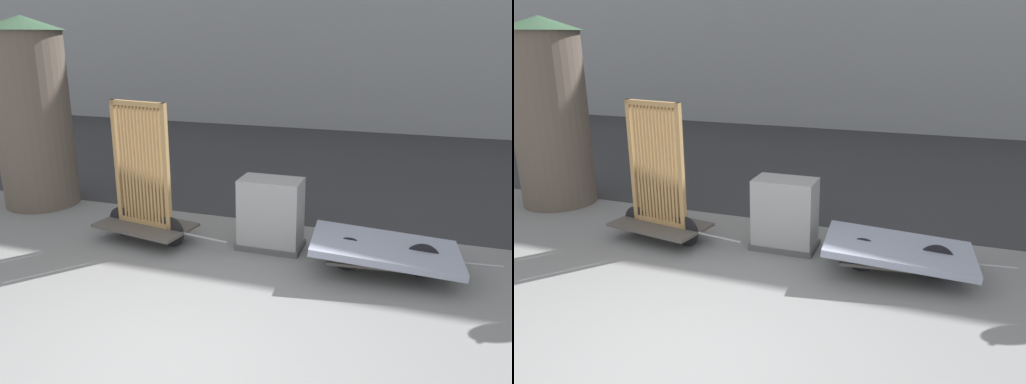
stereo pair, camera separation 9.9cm
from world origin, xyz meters
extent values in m
plane|color=slate|center=(0.00, 0.00, 0.00)|extent=(60.00, 60.00, 0.00)
cube|color=#2D2D30|center=(0.00, 8.33, 0.00)|extent=(56.00, 8.71, 0.01)
cube|color=#4C4742|center=(-1.73, 2.64, 0.25)|extent=(1.53, 1.02, 0.04)
cylinder|color=black|center=(-1.28, 2.57, 0.23)|extent=(0.45, 0.11, 0.45)
cylinder|color=black|center=(-2.19, 2.72, 0.23)|extent=(0.45, 0.11, 0.45)
cylinder|color=gray|center=(-0.69, 2.47, 0.25)|extent=(0.70, 0.14, 0.03)
cube|color=#A87F4C|center=(-1.73, 2.64, 0.30)|extent=(0.96, 0.23, 0.07)
cube|color=#A87F4C|center=(-1.73, 2.64, 2.04)|extent=(0.96, 0.23, 0.07)
cube|color=#A87F4C|center=(-2.17, 2.71, 1.17)|extent=(0.08, 0.08, 1.81)
cube|color=#A87F4C|center=(-1.29, 2.57, 1.17)|extent=(0.08, 0.08, 1.81)
cube|color=#A87F4C|center=(-2.08, 2.70, 1.17)|extent=(0.04, 0.05, 1.74)
cube|color=#A87F4C|center=(-2.01, 2.69, 1.17)|extent=(0.04, 0.05, 1.74)
cube|color=#A87F4C|center=(-1.95, 2.68, 1.17)|extent=(0.04, 0.05, 1.74)
cube|color=#A87F4C|center=(-1.89, 2.67, 1.17)|extent=(0.04, 0.05, 1.74)
cube|color=#A87F4C|center=(-1.83, 2.66, 1.17)|extent=(0.04, 0.05, 1.74)
cube|color=#A87F4C|center=(-1.76, 2.65, 1.17)|extent=(0.04, 0.05, 1.74)
cube|color=#A87F4C|center=(-1.70, 2.64, 1.17)|extent=(0.04, 0.05, 1.74)
cube|color=#A87F4C|center=(-1.64, 2.63, 1.17)|extent=(0.04, 0.05, 1.74)
cube|color=#A87F4C|center=(-1.58, 2.62, 1.17)|extent=(0.04, 0.05, 1.74)
cube|color=#A87F4C|center=(-1.51, 2.61, 1.17)|extent=(0.04, 0.05, 1.74)
cube|color=#A87F4C|center=(-1.45, 2.59, 1.17)|extent=(0.04, 0.05, 1.74)
cube|color=#A87F4C|center=(-1.39, 2.58, 1.17)|extent=(0.04, 0.05, 1.74)
cube|color=#4C4742|center=(1.73, 2.64, 0.25)|extent=(1.48, 0.93, 0.04)
cylinder|color=black|center=(2.19, 2.68, 0.23)|extent=(0.46, 0.08, 0.45)
cylinder|color=black|center=(1.27, 2.60, 0.23)|extent=(0.46, 0.08, 0.45)
cylinder|color=gray|center=(2.78, 2.74, 0.25)|extent=(0.70, 0.10, 0.03)
cube|color=#8C93A8|center=(1.73, 2.64, 0.35)|extent=(1.95, 1.23, 0.24)
cube|color=#4C4C4C|center=(0.10, 2.99, 0.04)|extent=(0.93, 0.57, 0.08)
cube|color=gray|center=(0.10, 2.99, 0.51)|extent=(0.87, 0.51, 1.03)
cylinder|color=brown|center=(-4.44, 3.62, 1.51)|extent=(1.28, 1.28, 3.03)
cone|color=#335138|center=(-4.44, 3.62, 3.15)|extent=(1.44, 1.44, 0.24)
camera|label=1|loc=(2.01, -3.41, 2.93)|focal=35.00mm
camera|label=2|loc=(2.10, -3.38, 2.93)|focal=35.00mm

